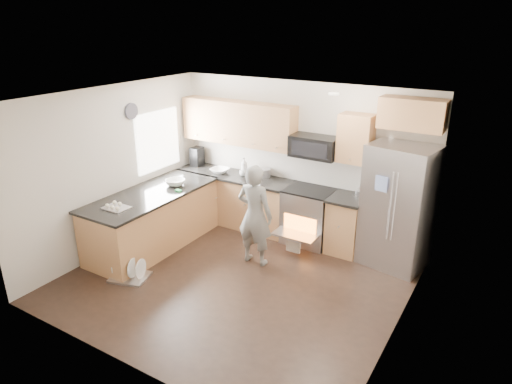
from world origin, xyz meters
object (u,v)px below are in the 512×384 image
Objects in this scene: stove_range at (309,204)px; person at (255,215)px; refrigerator at (398,207)px; dish_rack at (129,273)px.

stove_range is 1.14m from person.
dish_rack is at bearing -132.34° from refrigerator.
person reaches higher than dish_rack.
dish_rack is at bearing 45.10° from person.
refrigerator reaches higher than person.
person is 2.00m from dish_rack.
dish_rack is (-3.12, -2.41, -0.85)m from refrigerator.
refrigerator reaches higher than stove_range.
refrigerator reaches higher than dish_rack.
refrigerator is 2.11m from person.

